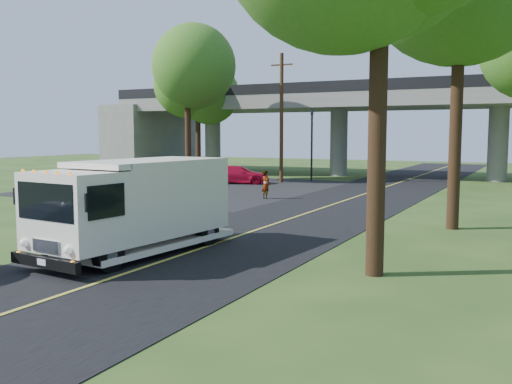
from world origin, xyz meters
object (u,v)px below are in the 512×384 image
Objects in this scene: tree_left_lot at (188,71)px; red_sedan at (238,175)px; step_van at (136,204)px; tree_left_far at (199,85)px; traffic_signal at (312,137)px; pedestrian at (266,185)px; utility_pole at (281,117)px.

red_sedan is at bearing 0.17° from tree_left_lot.
tree_left_lot is 1.58× the size of step_van.
tree_left_far is 32.17m from step_van.
tree_left_far is at bearing 124.82° from step_van.
step_van is (4.71, -25.71, -1.73)m from traffic_signal.
tree_left_lot reaches higher than step_van.
traffic_signal is 0.53× the size of tree_left_far.
tree_left_lot is 1.06× the size of tree_left_far.
traffic_signal is 1.21× the size of red_sedan.
step_van is 14.40m from pedestrian.
utility_pole is 2.09× the size of red_sedan.
step_van is at bearing -176.37° from red_sedan.
utility_pole is at bearing -22.43° from tree_left_far.
traffic_signal is 0.78× the size of step_van.
utility_pole is 0.86× the size of tree_left_lot.
tree_left_lot is at bearing 72.33° from red_sedan.
tree_left_lot is 2.44× the size of red_sedan.
utility_pole reaches higher than pedestrian.
tree_left_lot is 14.19m from pedestrian.
tree_left_lot is (-7.79, -4.16, 4.70)m from traffic_signal.
step_van is (12.51, -21.55, -6.43)m from tree_left_lot.
step_van is 4.37× the size of pedestrian.
utility_pole is 10.45m from tree_left_far.
pedestrian is (-2.76, 14.12, -0.71)m from step_van.
traffic_signal is 3.42× the size of pedestrian.
pedestrian is at bearing -70.20° from utility_pole.
traffic_signal is at bearing -9.65° from tree_left_far.
utility_pole is 7.43m from tree_left_lot.
utility_pole is at bearing -126.87° from traffic_signal.
traffic_signal is at bearing 105.83° from step_van.
tree_left_lot is 6.91× the size of pedestrian.
red_sedan is (-2.26, -2.15, -3.97)m from utility_pole.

